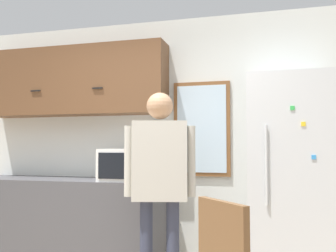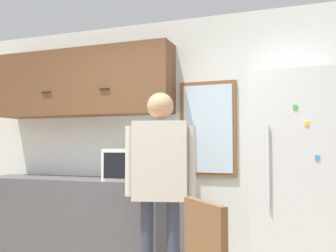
# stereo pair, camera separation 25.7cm
# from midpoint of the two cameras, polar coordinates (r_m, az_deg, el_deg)

# --- Properties ---
(back_wall) EXTENTS (6.00, 0.06, 2.70)m
(back_wall) POSITION_cam_midpoint_polar(r_m,az_deg,el_deg) (4.13, -1.08, -2.26)
(back_wall) COLOR silver
(back_wall) RESTS_ON ground_plane
(counter) EXTENTS (2.17, 0.60, 0.93)m
(counter) POSITION_cam_midpoint_polar(r_m,az_deg,el_deg) (4.37, -17.01, -13.82)
(counter) COLOR #4C4C51
(counter) RESTS_ON ground_plane
(upper_cabinets) EXTENTS (2.17, 0.35, 0.77)m
(upper_cabinets) POSITION_cam_midpoint_polar(r_m,az_deg,el_deg) (4.46, -15.78, 6.52)
(upper_cabinets) COLOR brown
(microwave) EXTENTS (0.54, 0.40, 0.33)m
(microwave) POSITION_cam_midpoint_polar(r_m,az_deg,el_deg) (3.88, -8.01, -5.90)
(microwave) COLOR white
(microwave) RESTS_ON counter
(person) EXTENTS (0.60, 0.33, 1.76)m
(person) POSITION_cam_midpoint_polar(r_m,az_deg,el_deg) (3.26, -3.55, -6.73)
(person) COLOR #33384C
(person) RESTS_ON ground_plane
(refrigerator) EXTENTS (0.73, 0.66, 1.95)m
(refrigerator) POSITION_cam_midpoint_polar(r_m,az_deg,el_deg) (3.63, 16.08, -7.95)
(refrigerator) COLOR silver
(refrigerator) RESTS_ON ground_plane
(window) EXTENTS (0.61, 0.05, 1.01)m
(window) POSITION_cam_midpoint_polar(r_m,az_deg,el_deg) (4.02, 3.34, -0.42)
(window) COLOR brown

